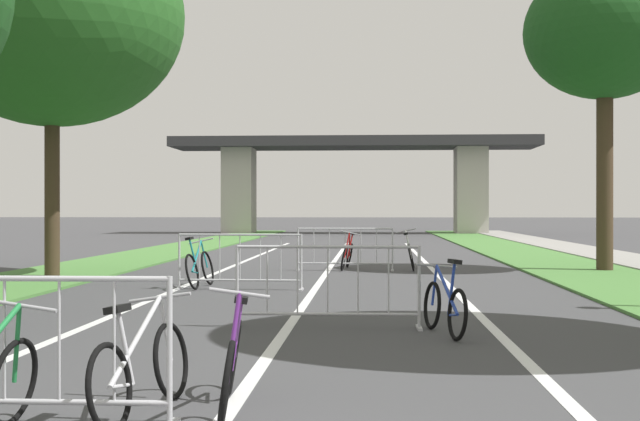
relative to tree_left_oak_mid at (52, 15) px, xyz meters
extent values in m
cube|color=#477A38|center=(-0.22, 9.02, -5.70)|extent=(2.77, 59.67, 0.05)
cube|color=#477A38|center=(11.96, 9.02, -5.70)|extent=(2.77, 59.67, 0.05)
cube|color=gray|center=(14.42, 9.02, -5.69)|extent=(2.14, 59.67, 0.08)
cube|color=silver|center=(5.87, 1.87, -5.73)|extent=(0.14, 34.52, 0.01)
cube|color=silver|center=(8.46, 1.87, -5.73)|extent=(0.14, 34.52, 0.01)
cube|color=silver|center=(3.28, 1.87, -5.73)|extent=(0.14, 34.52, 0.01)
cube|color=#2D2D30|center=(5.87, 33.92, -0.15)|extent=(22.30, 4.40, 0.61)
cube|color=#ADA89E|center=(-1.27, 33.92, -3.09)|extent=(1.87, 2.40, 5.27)
cube|color=#ADA89E|center=(13.01, 33.92, -3.09)|extent=(1.87, 2.40, 5.27)
cylinder|color=#3D2D1E|center=(0.00, 0.00, -3.93)|extent=(0.32, 0.32, 3.59)
ellipsoid|color=#23561E|center=(0.00, 0.00, 0.01)|extent=(5.72, 5.72, 4.86)
cylinder|color=#3D2D1E|center=(12.53, 2.66, -3.56)|extent=(0.39, 0.39, 4.35)
ellipsoid|color=#194719|center=(12.53, 2.66, 0.06)|extent=(3.84, 3.84, 3.27)
cylinder|color=#ADADB2|center=(5.55, -12.22, -5.20)|extent=(0.04, 0.04, 1.05)
cylinder|color=#ADADB2|center=(4.40, -12.23, -4.70)|extent=(2.31, 0.06, 0.04)
cylinder|color=#ADADB2|center=(4.40, -12.23, -5.55)|extent=(2.31, 0.06, 0.04)
cylinder|color=#ADADB2|center=(4.40, -12.23, -5.11)|extent=(0.02, 0.02, 0.87)
cylinder|color=#ADADB2|center=(4.78, -12.23, -5.11)|extent=(0.02, 0.02, 0.87)
cylinder|color=#ADADB2|center=(5.17, -12.22, -5.11)|extent=(0.02, 0.02, 0.87)
cylinder|color=#ADADB2|center=(5.23, -7.29, -5.20)|extent=(0.04, 0.04, 1.05)
cube|color=#ADADB2|center=(5.23, -7.29, -5.71)|extent=(0.07, 0.44, 0.03)
cylinder|color=#ADADB2|center=(7.53, -7.26, -5.20)|extent=(0.04, 0.04, 1.05)
cube|color=#ADADB2|center=(7.53, -7.26, -5.71)|extent=(0.07, 0.44, 0.03)
cylinder|color=#ADADB2|center=(6.38, -7.27, -4.70)|extent=(2.31, 0.07, 0.04)
cylinder|color=#ADADB2|center=(6.38, -7.27, -5.55)|extent=(2.31, 0.07, 0.04)
cylinder|color=#ADADB2|center=(5.61, -7.28, -5.11)|extent=(0.02, 0.02, 0.87)
cylinder|color=#ADADB2|center=(5.99, -7.28, -5.11)|extent=(0.02, 0.02, 0.87)
cylinder|color=#ADADB2|center=(6.38, -7.27, -5.11)|extent=(0.02, 0.02, 0.87)
cylinder|color=#ADADB2|center=(6.76, -7.27, -5.11)|extent=(0.02, 0.02, 0.87)
cylinder|color=#ADADB2|center=(7.15, -7.26, -5.11)|extent=(0.02, 0.02, 0.87)
cylinder|color=#ADADB2|center=(3.33, -2.29, -5.20)|extent=(0.04, 0.04, 1.05)
cube|color=#ADADB2|center=(3.33, -2.29, -5.71)|extent=(0.07, 0.44, 0.03)
cylinder|color=#ADADB2|center=(5.63, -2.34, -5.20)|extent=(0.04, 0.04, 1.05)
cube|color=#ADADB2|center=(5.63, -2.34, -5.71)|extent=(0.07, 0.44, 0.03)
cylinder|color=#ADADB2|center=(4.48, -2.31, -4.70)|extent=(2.31, 0.09, 0.04)
cylinder|color=#ADADB2|center=(4.48, -2.31, -5.55)|extent=(2.31, 0.09, 0.04)
cylinder|color=#ADADB2|center=(3.71, -2.30, -5.11)|extent=(0.02, 0.02, 0.87)
cylinder|color=#ADADB2|center=(4.10, -2.31, -5.11)|extent=(0.02, 0.02, 0.87)
cylinder|color=#ADADB2|center=(4.48, -2.31, -5.11)|extent=(0.02, 0.02, 0.87)
cylinder|color=#ADADB2|center=(4.86, -2.32, -5.11)|extent=(0.02, 0.02, 0.87)
cylinder|color=#ADADB2|center=(5.25, -2.33, -5.11)|extent=(0.02, 0.02, 0.87)
cylinder|color=#ADADB2|center=(5.14, 2.64, -5.20)|extent=(0.04, 0.04, 1.05)
cube|color=#ADADB2|center=(5.14, 2.64, -5.71)|extent=(0.06, 0.44, 0.03)
cylinder|color=#ADADB2|center=(7.45, 2.65, -5.20)|extent=(0.04, 0.04, 1.05)
cube|color=#ADADB2|center=(7.45, 2.65, -5.71)|extent=(0.06, 0.44, 0.03)
cylinder|color=#ADADB2|center=(6.29, 2.65, -4.70)|extent=(2.31, 0.04, 0.04)
cylinder|color=#ADADB2|center=(6.29, 2.65, -5.55)|extent=(2.31, 0.04, 0.04)
cylinder|color=#ADADB2|center=(5.53, 2.64, -5.11)|extent=(0.02, 0.02, 0.87)
cylinder|color=#ADADB2|center=(5.91, 2.64, -5.11)|extent=(0.02, 0.02, 0.87)
cylinder|color=#ADADB2|center=(6.29, 2.65, -5.11)|extent=(0.02, 0.02, 0.87)
cylinder|color=#ADADB2|center=(6.68, 2.65, -5.11)|extent=(0.02, 0.02, 0.87)
cylinder|color=#ADADB2|center=(7.06, 2.65, -5.11)|extent=(0.02, 0.02, 0.87)
torus|color=black|center=(5.17, -12.33, -5.42)|extent=(0.23, 0.63, 0.61)
torus|color=black|center=(5.34, -11.30, -5.42)|extent=(0.23, 0.63, 0.61)
cylinder|color=#B7B7BC|center=(5.22, -11.84, -5.17)|extent=(0.13, 1.01, 0.54)
cylinder|color=#B7B7BC|center=(5.19, -12.04, -5.20)|extent=(0.14, 0.11, 0.55)
cylinder|color=#B7B7BC|center=(5.20, -12.17, -5.45)|extent=(0.09, 0.34, 0.07)
cylinder|color=#B7B7BC|center=(5.30, -11.32, -5.17)|extent=(0.12, 0.08, 0.51)
cube|color=black|center=(5.14, -12.07, -4.92)|extent=(0.14, 0.25, 0.06)
cylinder|color=#99999E|center=(5.26, -11.34, -4.92)|extent=(0.52, 0.11, 0.10)
torus|color=black|center=(5.81, -11.11, -5.42)|extent=(0.20, 0.63, 0.62)
torus|color=black|center=(5.94, -12.21, -5.42)|extent=(0.20, 0.63, 0.62)
cylinder|color=#662884|center=(5.92, -11.63, -5.11)|extent=(0.25, 1.06, 0.66)
cylinder|color=#662884|center=(5.88, -11.42, -5.20)|extent=(0.12, 0.14, 0.55)
cylinder|color=#662884|center=(5.83, -11.29, -5.44)|extent=(0.06, 0.36, 0.07)
cylinder|color=#662884|center=(5.98, -12.18, -5.11)|extent=(0.13, 0.10, 0.63)
cube|color=black|center=(5.92, -11.38, -4.92)|extent=(0.13, 0.25, 0.06)
cylinder|color=#99999E|center=(6.02, -12.15, -4.80)|extent=(0.42, 0.08, 0.09)
torus|color=black|center=(7.91, -8.21, -5.43)|extent=(0.23, 0.61, 0.61)
torus|color=black|center=(7.69, -7.28, -5.43)|extent=(0.23, 0.61, 0.61)
cylinder|color=#1E389E|center=(7.83, -7.76, -5.18)|extent=(0.21, 0.91, 0.53)
cylinder|color=#1E389E|center=(7.87, -7.94, -5.15)|extent=(0.12, 0.10, 0.64)
cylinder|color=#1E389E|center=(7.88, -8.06, -5.45)|extent=(0.10, 0.31, 0.07)
cylinder|color=#1E389E|center=(7.72, -7.30, -5.18)|extent=(0.10, 0.08, 0.50)
cube|color=black|center=(7.91, -7.96, -4.84)|extent=(0.16, 0.26, 0.06)
cylinder|color=#99999E|center=(7.75, -7.32, -4.93)|extent=(0.52, 0.15, 0.07)
torus|color=black|center=(4.45, -12.20, -5.42)|extent=(0.18, 0.63, 0.62)
cylinder|color=#1E7238|center=(4.49, -12.23, -5.15)|extent=(0.11, 0.10, 0.54)
cylinder|color=#99999E|center=(4.52, -12.26, -4.88)|extent=(0.54, 0.08, 0.10)
torus|color=black|center=(3.60, -2.42, -5.39)|extent=(0.24, 0.70, 0.68)
torus|color=black|center=(3.68, -1.36, -5.39)|extent=(0.24, 0.70, 0.68)
cylinder|color=#197A7F|center=(3.58, -1.91, -5.12)|extent=(0.08, 1.03, 0.57)
cylinder|color=#197A7F|center=(3.56, -2.11, -5.11)|extent=(0.20, 0.11, 0.67)
cylinder|color=#197A7F|center=(3.62, -2.25, -5.41)|extent=(0.07, 0.34, 0.08)
cylinder|color=#197A7F|center=(3.62, -1.38, -5.12)|extent=(0.16, 0.08, 0.54)
cube|color=black|center=(3.49, -2.14, -4.78)|extent=(0.13, 0.25, 0.07)
cylinder|color=#99999E|center=(3.56, -1.40, -4.85)|extent=(0.51, 0.07, 0.14)
torus|color=black|center=(6.37, 3.68, -5.41)|extent=(0.23, 0.65, 0.64)
torus|color=black|center=(6.27, 2.58, -5.41)|extent=(0.23, 0.65, 0.64)
cylinder|color=red|center=(6.39, 3.15, -5.10)|extent=(0.07, 1.08, 0.65)
cylinder|color=red|center=(6.40, 3.36, -5.15)|extent=(0.18, 0.11, 0.62)
cylinder|color=red|center=(6.35, 3.50, -5.43)|extent=(0.07, 0.36, 0.07)
cylinder|color=red|center=(6.34, 2.60, -5.10)|extent=(0.17, 0.08, 0.62)
cube|color=black|center=(6.46, 3.39, -4.84)|extent=(0.13, 0.25, 0.07)
cylinder|color=#99999E|center=(6.40, 2.62, -4.80)|extent=(0.52, 0.08, 0.13)
torus|color=black|center=(7.89, 2.47, -5.40)|extent=(0.22, 0.68, 0.66)
torus|color=black|center=(7.94, 3.53, -5.40)|extent=(0.22, 0.68, 0.66)
cylinder|color=silver|center=(7.85, 2.98, -5.08)|extent=(0.12, 1.05, 0.66)
cylinder|color=silver|center=(7.85, 2.77, -5.13)|extent=(0.19, 0.11, 0.63)
cylinder|color=silver|center=(7.90, 2.64, -5.42)|extent=(0.06, 0.35, 0.08)
cylinder|color=silver|center=(7.88, 3.51, -5.08)|extent=(0.18, 0.08, 0.63)
cube|color=black|center=(7.78, 2.74, -4.82)|extent=(0.12, 0.25, 0.07)
cylinder|color=#99999E|center=(7.81, 3.49, -4.77)|extent=(0.51, 0.06, 0.14)
camera|label=1|loc=(6.93, -17.89, -4.22)|focal=47.24mm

